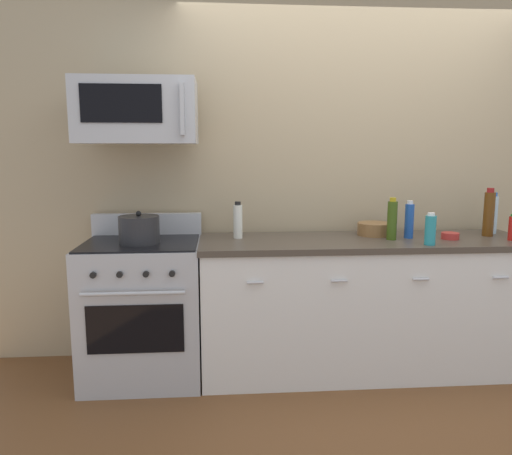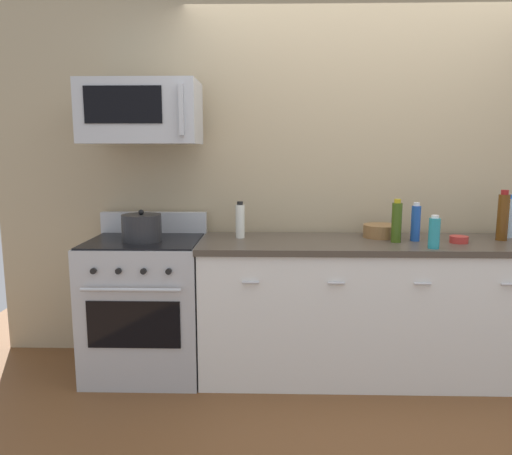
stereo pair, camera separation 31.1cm
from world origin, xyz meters
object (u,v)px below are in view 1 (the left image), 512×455
Objects in this scene: bottle_water_clear at (493,214)px; bottle_wine_amber at (489,213)px; bottle_dish_soap at (430,230)px; stockpot at (139,230)px; range_oven at (144,309)px; bowl_red_small at (450,236)px; bottle_soda_blue at (409,220)px; microwave at (137,112)px; bottle_olive_oil at (392,220)px; bottle_hot_sauce_red at (512,228)px; bottle_vinegar_white at (238,221)px; bowl_wooden_salad at (375,229)px.

bottle_water_clear is 0.88× the size of bottle_wine_amber.
stockpot is (-1.83, 0.18, -0.01)m from bottle_dish_soap.
range_oven is at bearing -178.91° from bottle_wine_amber.
bottle_wine_amber is at bearing 17.09° from bowl_red_small.
bottle_dish_soap is (0.04, -0.25, -0.02)m from bottle_soda_blue.
microwave is 3.66× the size of bottle_dish_soap.
bottle_dish_soap is 0.61m from bottle_wine_amber.
stockpot reaches higher than range_oven.
bottle_olive_oil is 1.10× the size of bottle_soda_blue.
bottle_olive_oil is 0.83m from bottle_water_clear.
bottle_olive_oil is 1.61× the size of bottle_hot_sauce_red.
microwave is 2.93× the size of bottle_soda_blue.
range_oven is at bearing -179.73° from bottle_soda_blue.
bottle_vinegar_white is (0.63, 0.05, -0.71)m from microwave.
bottle_water_clear reaches higher than stockpot.
bottle_wine_amber is 1.30× the size of stockpot.
bottle_vinegar_white is (-1.82, -0.05, -0.02)m from bottle_water_clear.
bottle_water_clear is 1.18× the size of bottle_vinegar_white.
bottle_hot_sauce_red is 0.88m from bowl_wooden_salad.
stockpot is at bearing -173.15° from bowl_wooden_salad.
microwave is 2.55m from bottle_hot_sauce_red.
bottle_water_clear is (0.02, 0.27, 0.06)m from bottle_hot_sauce_red.
bottle_vinegar_white is (-1.19, 0.33, 0.02)m from bottle_dish_soap.
range_oven is at bearing -175.04° from bowl_wooden_salad.
bottle_olive_oil reaches higher than stockpot.
range_oven is 4.20× the size of bottle_soda_blue.
bottle_soda_blue is 1.25× the size of bottle_dish_soap.
bottle_dish_soap is at bearing -169.37° from bottle_hot_sauce_red.
bottle_hot_sauce_red is 0.20m from bottle_wine_amber.
bottle_soda_blue reaches higher than bowl_wooden_salad.
range_oven is at bearing 172.57° from bottle_dish_soap.
stockpot is (-1.60, -0.19, 0.04)m from bowl_wooden_salad.
bottle_hot_sauce_red is (2.44, -0.17, -0.75)m from microwave.
bottle_wine_amber is 2.88× the size of bowl_red_small.
bottle_olive_oil reaches higher than bottle_hot_sauce_red.
microwave reaches higher than bottle_hot_sauce_red.
bottle_hot_sauce_red is at bearing -6.86° from bottle_vinegar_white.
bottle_olive_oil is at bearing -72.87° from bowl_wooden_salad.
bottle_vinegar_white reaches higher than bowl_wooden_salad.
bowl_wooden_salad is (1.60, 0.14, 0.50)m from range_oven.
bottle_wine_amber is (2.37, 0.05, 0.61)m from range_oven.
stockpot is at bearing -179.58° from bottle_olive_oil.
bottle_wine_amber reaches higher than bottle_hot_sauce_red.
bottle_water_clear is (0.67, 0.14, 0.02)m from bottle_soda_blue.
bottle_water_clear is at bearing 3.44° from range_oven.
bottle_olive_oil reaches higher than bottle_dish_soap.
microwave reaches higher than bottle_olive_oil.
bottle_vinegar_white reaches higher than stockpot.
bowl_wooden_salad is 0.94× the size of stockpot.
bottle_soda_blue is 0.68m from bottle_water_clear.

